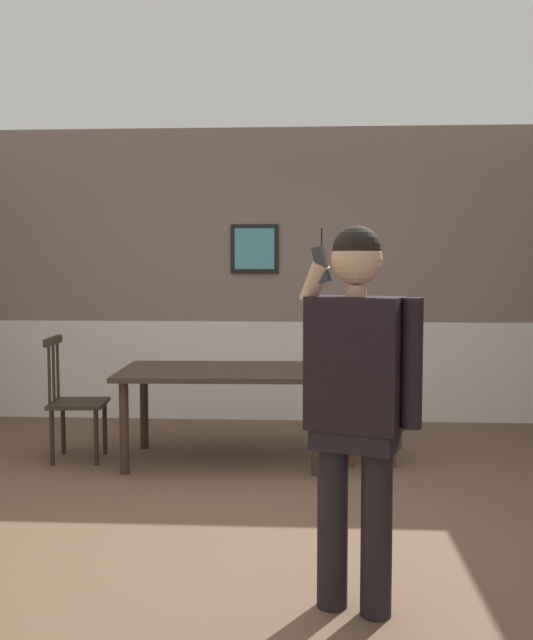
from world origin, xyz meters
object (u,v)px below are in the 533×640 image
dining_table (224,380)px  person_figure (357,391)px  chair_near_window (74,401)px  chair_by_doorway (376,404)px

dining_table → person_figure: size_ratio=0.96×
dining_table → person_figure: bearing=-70.5°
chair_near_window → chair_by_doorway: chair_near_window is taller
chair_near_window → person_figure: size_ratio=0.57×
chair_near_window → person_figure: 3.26m
dining_table → person_figure: person_figure is taller
chair_by_doorway → person_figure: size_ratio=0.56×
person_figure → chair_near_window: bearing=-28.3°
chair_near_window → person_figure: person_figure is taller
dining_table → chair_by_doorway: chair_by_doorway is taller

